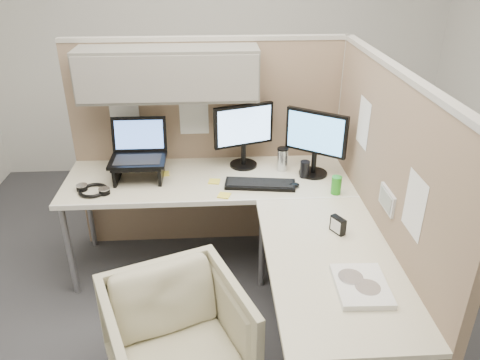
{
  "coord_description": "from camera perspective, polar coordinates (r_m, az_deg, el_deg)",
  "views": [
    {
      "loc": [
        -0.06,
        -2.4,
        2.2
      ],
      "look_at": [
        0.1,
        0.25,
        0.85
      ],
      "focal_mm": 35.0,
      "sensor_mm": 36.0,
      "label": 1
    }
  ],
  "objects": [
    {
      "name": "ground",
      "position": [
        3.25,
        -1.55,
        -15.57
      ],
      "size": [
        4.5,
        4.5,
        0.0
      ],
      "primitive_type": "plane",
      "color": "#323237",
      "rests_on": "ground"
    },
    {
      "name": "partition_back",
      "position": [
        3.41,
        -5.95,
        7.99
      ],
      "size": [
        2.0,
        0.36,
        1.63
      ],
      "color": "#927760",
      "rests_on": "ground"
    },
    {
      "name": "partition_right",
      "position": [
        2.87,
        16.54,
        -3.0
      ],
      "size": [
        0.07,
        2.03,
        1.63
      ],
      "color": "#927760",
      "rests_on": "ground"
    },
    {
      "name": "desk",
      "position": [
        2.95,
        0.63,
        -3.9
      ],
      "size": [
        2.0,
        1.98,
        0.73
      ],
      "color": "beige",
      "rests_on": "ground"
    },
    {
      "name": "office_chair",
      "position": [
        2.61,
        -7.68,
        -18.36
      ],
      "size": [
        0.87,
        0.85,
        0.71
      ],
      "primitive_type": "imported",
      "rotation": [
        0.0,
        0.0,
        0.37
      ],
      "color": "beige",
      "rests_on": "ground"
    },
    {
      "name": "monitor_left",
      "position": [
        3.34,
        0.45,
        6.03
      ],
      "size": [
        0.43,
        0.2,
        0.47
      ],
      "rotation": [
        0.0,
        0.0,
        0.33
      ],
      "color": "black",
      "rests_on": "desk"
    },
    {
      "name": "monitor_right",
      "position": [
        3.25,
        9.2,
        5.06
      ],
      "size": [
        0.38,
        0.28,
        0.47
      ],
      "rotation": [
        0.0,
        0.0,
        -0.61
      ],
      "color": "black",
      "rests_on": "desk"
    },
    {
      "name": "laptop_station",
      "position": [
        3.29,
        -12.27,
        2.72
      ],
      "size": [
        0.38,
        0.33,
        0.4
      ],
      "color": "black",
      "rests_on": "desk"
    },
    {
      "name": "keyboard",
      "position": [
        3.16,
        2.46,
        -0.53
      ],
      "size": [
        0.49,
        0.22,
        0.02
      ],
      "primitive_type": "cube",
      "rotation": [
        0.0,
        0.0,
        -0.14
      ],
      "color": "black",
      "rests_on": "desk"
    },
    {
      "name": "mouse",
      "position": [
        3.15,
        6.51,
        -0.67
      ],
      "size": [
        0.11,
        0.09,
        0.03
      ],
      "primitive_type": "ellipsoid",
      "rotation": [
        0.0,
        0.0,
        0.39
      ],
      "color": "black",
      "rests_on": "desk"
    },
    {
      "name": "travel_mug",
      "position": [
        3.36,
        5.2,
        2.55
      ],
      "size": [
        0.08,
        0.08,
        0.17
      ],
      "color": "silver",
      "rests_on": "desk"
    },
    {
      "name": "soda_can_green",
      "position": [
        3.11,
        11.65,
        -0.62
      ],
      "size": [
        0.07,
        0.07,
        0.12
      ],
      "primitive_type": "cylinder",
      "color": "#268C1E",
      "rests_on": "desk"
    },
    {
      "name": "soda_can_silver",
      "position": [
        3.29,
        7.89,
        1.31
      ],
      "size": [
        0.07,
        0.07,
        0.12
      ],
      "primitive_type": "cylinder",
      "color": "black",
      "rests_on": "desk"
    },
    {
      "name": "sticky_note_c",
      "position": [
        3.36,
        -9.26,
        0.76
      ],
      "size": [
        0.08,
        0.08,
        0.01
      ],
      "primitive_type": "cube",
      "rotation": [
        0.0,
        0.0,
        0.12
      ],
      "color": "yellow",
      "rests_on": "desk"
    },
    {
      "name": "sticky_note_b",
      "position": [
        3.04,
        -1.95,
        -1.88
      ],
      "size": [
        0.1,
        0.1,
        0.01
      ],
      "primitive_type": "cube",
      "rotation": [
        0.0,
        0.0,
        -0.32
      ],
      "color": "yellow",
      "rests_on": "desk"
    },
    {
      "name": "sticky_note_d",
      "position": [
        3.22,
        -3.16,
        -0.17
      ],
      "size": [
        0.09,
        0.09,
        0.01
      ],
      "primitive_type": "cube",
      "rotation": [
        0.0,
        0.0,
        -0.14
      ],
      "color": "yellow",
      "rests_on": "desk"
    },
    {
      "name": "headphones",
      "position": [
        3.23,
        -17.47,
        -1.18
      ],
      "size": [
        0.25,
        0.25,
        0.04
      ],
      "rotation": [
        0.0,
        0.0,
        -0.37
      ],
      "color": "black",
      "rests_on": "desk"
    },
    {
      "name": "paper_stack",
      "position": [
        2.35,
        14.57,
        -12.36
      ],
      "size": [
        0.25,
        0.32,
        0.03
      ],
      "rotation": [
        0.0,
        0.0,
        -0.03
      ],
      "color": "white",
      "rests_on": "desk"
    },
    {
      "name": "desk_clock",
      "position": [
        2.7,
        11.84,
        -5.4
      ],
      "size": [
        0.08,
        0.1,
        0.1
      ],
      "rotation": [
        0.0,
        0.0,
        -1.06
      ],
      "color": "black",
      "rests_on": "desk"
    }
  ]
}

